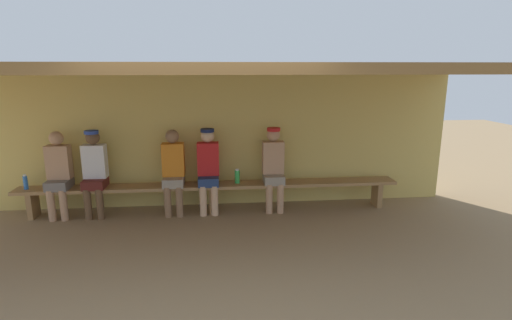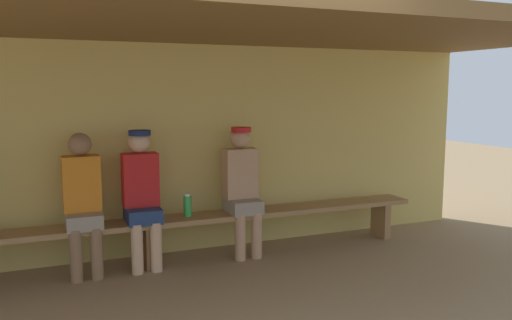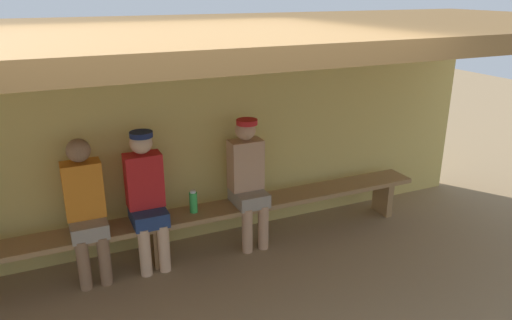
{
  "view_description": "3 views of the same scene",
  "coord_description": "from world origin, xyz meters",
  "px_view_note": "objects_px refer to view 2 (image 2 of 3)",
  "views": [
    {
      "loc": [
        0.12,
        -4.53,
        2.27
      ],
      "look_at": [
        0.7,
        1.42,
        0.87
      ],
      "focal_mm": 27.71,
      "sensor_mm": 36.0,
      "label": 1
    },
    {
      "loc": [
        -0.93,
        -3.46,
        1.73
      ],
      "look_at": [
        1.03,
        1.26,
        1.04
      ],
      "focal_mm": 36.7,
      "sensor_mm": 36.0,
      "label": 2
    },
    {
      "loc": [
        -0.83,
        -2.69,
        2.57
      ],
      "look_at": [
        0.88,
        1.09,
        1.1
      ],
      "focal_mm": 34.18,
      "sensor_mm": 36.0,
      "label": 3
    }
  ],
  "objects_px": {
    "player_middle": "(142,192)",
    "bench": "(147,228)",
    "player_near_post": "(83,198)",
    "player_with_sunglasses": "(242,185)",
    "water_bottle_green": "(188,206)"
  },
  "relations": [
    {
      "from": "bench",
      "to": "water_bottle_green",
      "type": "bearing_deg",
      "value": 2.11
    },
    {
      "from": "player_middle",
      "to": "water_bottle_green",
      "type": "xyz_separation_m",
      "value": [
        0.46,
        0.01,
        -0.18
      ]
    },
    {
      "from": "bench",
      "to": "player_near_post",
      "type": "distance_m",
      "value": 0.68
    },
    {
      "from": "player_middle",
      "to": "player_with_sunglasses",
      "type": "bearing_deg",
      "value": 0.0
    },
    {
      "from": "bench",
      "to": "player_middle",
      "type": "distance_m",
      "value": 0.36
    },
    {
      "from": "player_with_sunglasses",
      "to": "player_near_post",
      "type": "height_order",
      "value": "player_with_sunglasses"
    },
    {
      "from": "player_middle",
      "to": "bench",
      "type": "bearing_deg",
      "value": -4.55
    },
    {
      "from": "bench",
      "to": "player_middle",
      "type": "relative_size",
      "value": 4.46
    },
    {
      "from": "player_with_sunglasses",
      "to": "player_near_post",
      "type": "relative_size",
      "value": 1.01
    },
    {
      "from": "player_middle",
      "to": "player_near_post",
      "type": "bearing_deg",
      "value": -179.95
    },
    {
      "from": "bench",
      "to": "player_with_sunglasses",
      "type": "height_order",
      "value": "player_with_sunglasses"
    },
    {
      "from": "player_with_sunglasses",
      "to": "player_near_post",
      "type": "distance_m",
      "value": 1.58
    },
    {
      "from": "water_bottle_green",
      "to": "player_with_sunglasses",
      "type": "bearing_deg",
      "value": -1.14
    },
    {
      "from": "player_with_sunglasses",
      "to": "bench",
      "type": "bearing_deg",
      "value": -179.79
    },
    {
      "from": "player_with_sunglasses",
      "to": "water_bottle_green",
      "type": "relative_size",
      "value": 5.79
    }
  ]
}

